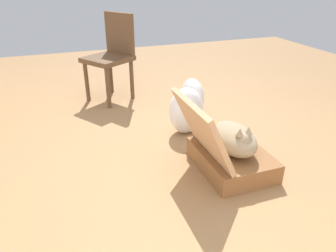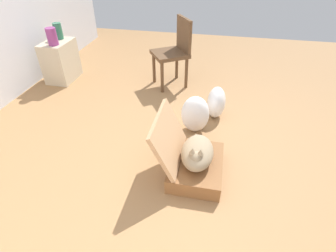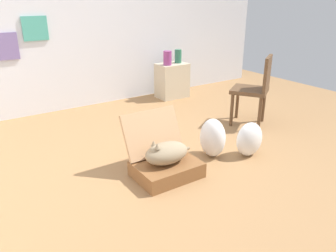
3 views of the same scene
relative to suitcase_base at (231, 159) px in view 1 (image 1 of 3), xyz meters
name	(u,v)px [view 1 (image 1 of 3)]	position (x,y,z in m)	size (l,w,h in m)	color
ground_plane	(171,152)	(0.37, 0.34, -0.07)	(7.68, 7.68, 0.00)	#9E7247
suitcase_base	(231,159)	(0.00, 0.00, 0.00)	(0.60, 0.46, 0.15)	brown
suitcase_lid	(202,129)	(0.00, 0.25, 0.29)	(0.60, 0.46, 0.04)	tan
cat	(234,139)	(-0.01, 0.00, 0.18)	(0.52, 0.28, 0.24)	#998466
plastic_bag_white	(186,111)	(0.65, 0.09, 0.14)	(0.25, 0.30, 0.42)	white
plastic_bag_clear	(192,97)	(0.99, -0.12, 0.12)	(0.32, 0.21, 0.38)	white
chair	(112,54)	(1.73, 0.52, 0.43)	(0.60, 0.61, 0.92)	brown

